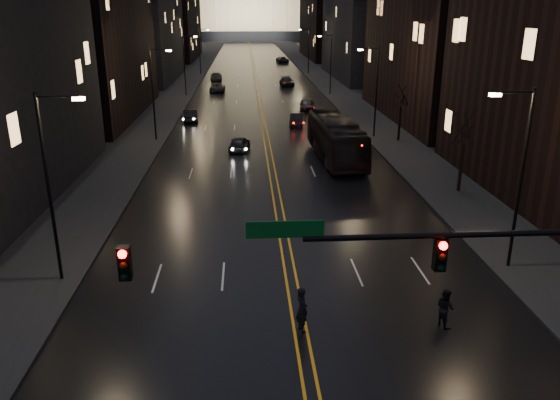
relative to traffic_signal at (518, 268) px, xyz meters
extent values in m
cube|color=black|center=(-5.91, 130.00, -5.09)|extent=(20.00, 320.00, 0.02)
cube|color=black|center=(-19.91, 130.00, -5.02)|extent=(8.00, 320.00, 0.16)
cube|color=black|center=(8.09, 130.00, -5.02)|extent=(8.00, 320.00, 0.16)
cube|color=orange|center=(-5.91, 130.00, -5.08)|extent=(0.62, 320.00, 0.01)
cube|color=black|center=(-26.91, 92.00, 4.90)|extent=(12.00, 34.00, 20.00)
cube|color=black|center=(-26.91, 140.00, 6.90)|extent=(12.00, 40.00, 24.00)
cube|color=black|center=(15.09, 92.00, 7.90)|extent=(12.00, 34.00, 26.00)
cube|color=black|center=(15.09, 140.00, 5.90)|extent=(12.00, 40.00, 22.00)
cube|color=black|center=(-5.91, 250.00, -3.10)|extent=(90.00, 50.00, 4.00)
cube|color=#FFD993|center=(-5.91, 250.00, 10.90)|extent=(80.00, 36.00, 24.00)
cylinder|color=black|center=(-0.41, 0.00, 1.10)|extent=(12.00, 0.18, 0.18)
cube|color=black|center=(-11.41, 0.00, 0.50)|extent=(0.35, 0.30, 1.00)
cube|color=black|center=(-2.41, 0.00, 0.50)|extent=(0.35, 0.30, 1.00)
sphere|color=#FF0705|center=(-11.41, -0.18, 0.85)|extent=(0.24, 0.24, 0.24)
sphere|color=#FF0705|center=(-2.41, -0.18, 0.85)|extent=(0.24, 0.24, 0.24)
cube|color=#053F14|center=(-6.91, 0.00, 1.40)|extent=(2.20, 0.06, 0.50)
cylinder|color=black|center=(5.09, 10.00, -0.60)|extent=(0.16, 0.16, 9.00)
cylinder|color=black|center=(4.19, 10.00, 3.70)|extent=(1.80, 0.10, 0.10)
cube|color=#FFCD99|center=(3.29, 10.00, 3.60)|extent=(0.50, 0.25, 0.15)
cylinder|color=black|center=(-16.91, 10.00, -0.60)|extent=(0.16, 0.16, 9.00)
cylinder|color=black|center=(-16.01, 10.00, 3.70)|extent=(1.80, 0.10, 0.10)
cube|color=#FFCD99|center=(-15.11, 10.00, 3.60)|extent=(0.50, 0.25, 0.15)
cylinder|color=black|center=(5.09, 40.00, -0.60)|extent=(0.16, 0.16, 9.00)
cylinder|color=black|center=(4.19, 40.00, 3.70)|extent=(1.80, 0.10, 0.10)
cube|color=#FFCD99|center=(3.29, 40.00, 3.60)|extent=(0.50, 0.25, 0.15)
cylinder|color=black|center=(-16.91, 40.00, -0.60)|extent=(0.16, 0.16, 9.00)
cylinder|color=black|center=(-16.01, 40.00, 3.70)|extent=(1.80, 0.10, 0.10)
cube|color=#FFCD99|center=(-15.11, 40.00, 3.60)|extent=(0.50, 0.25, 0.15)
cylinder|color=black|center=(5.09, 70.00, -0.60)|extent=(0.16, 0.16, 9.00)
cylinder|color=black|center=(4.19, 70.00, 3.70)|extent=(1.80, 0.10, 0.10)
cube|color=#FFCD99|center=(3.29, 70.00, 3.60)|extent=(0.50, 0.25, 0.15)
cylinder|color=black|center=(-16.91, 70.00, -0.60)|extent=(0.16, 0.16, 9.00)
cylinder|color=black|center=(-16.01, 70.00, 3.70)|extent=(1.80, 0.10, 0.10)
cube|color=#FFCD99|center=(-15.11, 70.00, 3.60)|extent=(0.50, 0.25, 0.15)
cylinder|color=black|center=(5.09, 100.00, -0.60)|extent=(0.16, 0.16, 9.00)
cylinder|color=black|center=(4.19, 100.00, 3.70)|extent=(1.80, 0.10, 0.10)
cube|color=#FFCD99|center=(3.29, 100.00, 3.60)|extent=(0.50, 0.25, 0.15)
cylinder|color=black|center=(-16.91, 100.00, -0.60)|extent=(0.16, 0.16, 9.00)
cylinder|color=black|center=(-16.01, 100.00, 3.70)|extent=(1.80, 0.10, 0.10)
cube|color=#FFCD99|center=(-15.11, 100.00, 3.60)|extent=(0.50, 0.25, 0.15)
cylinder|color=black|center=(7.09, 22.00, -3.35)|extent=(0.24, 0.24, 3.50)
cylinder|color=black|center=(7.09, 38.00, -3.35)|extent=(0.24, 0.24, 3.50)
imported|color=black|center=(-0.18, 31.95, -3.32)|extent=(3.52, 12.91, 3.56)
imported|color=black|center=(-8.58, 35.22, -4.40)|extent=(2.20, 4.31, 1.40)
imported|color=black|center=(-14.41, 49.77, -4.36)|extent=(2.11, 4.67, 1.48)
imported|color=black|center=(-12.35, 74.40, -4.43)|extent=(2.39, 4.91, 1.34)
imported|color=black|center=(-13.25, 89.49, -4.35)|extent=(2.26, 5.24, 1.50)
imported|color=black|center=(-2.21, 46.57, -4.41)|extent=(2.01, 4.35, 1.38)
imported|color=black|center=(-0.02, 55.93, -4.28)|extent=(2.40, 4.99, 1.64)
imported|color=black|center=(-0.78, 80.68, -4.34)|extent=(2.44, 5.37, 1.52)
imported|color=black|center=(1.52, 125.32, -4.35)|extent=(3.17, 5.72, 1.52)
imported|color=black|center=(-5.86, 5.00, -4.13)|extent=(0.68, 0.83, 1.95)
imported|color=black|center=(0.01, 5.00, -4.27)|extent=(0.69, 0.92, 1.67)
camera|label=1|loc=(-7.94, -14.06, 7.16)|focal=35.00mm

